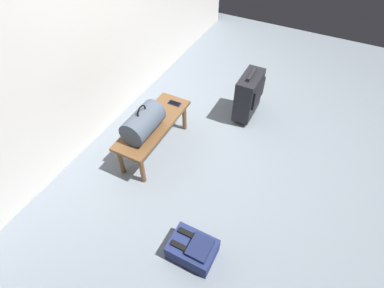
% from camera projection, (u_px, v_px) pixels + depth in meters
% --- Properties ---
extents(ground_plane, '(6.60, 6.60, 0.00)m').
position_uv_depth(ground_plane, '(236.00, 154.00, 3.35)').
color(ground_plane, slate).
extents(bench, '(1.00, 0.36, 0.39)m').
position_uv_depth(bench, '(153.00, 127.00, 3.16)').
color(bench, brown).
rests_on(bench, ground).
extents(duffel_bag_slate, '(0.44, 0.26, 0.34)m').
position_uv_depth(duffel_bag_slate, '(143.00, 122.00, 2.93)').
color(duffel_bag_slate, '#475160').
rests_on(duffel_bag_slate, bench).
extents(cell_phone, '(0.07, 0.14, 0.01)m').
position_uv_depth(cell_phone, '(174.00, 103.00, 3.34)').
color(cell_phone, '#191E4C').
rests_on(cell_phone, bench).
extents(suitcase_upright_charcoal, '(0.45, 0.23, 0.61)m').
position_uv_depth(suitcase_upright_charcoal, '(249.00, 95.00, 3.57)').
color(suitcase_upright_charcoal, black).
rests_on(suitcase_upright_charcoal, ground).
extents(backpack_navy, '(0.28, 0.38, 0.21)m').
position_uv_depth(backpack_navy, '(193.00, 249.00, 2.49)').
color(backpack_navy, navy).
rests_on(backpack_navy, ground).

